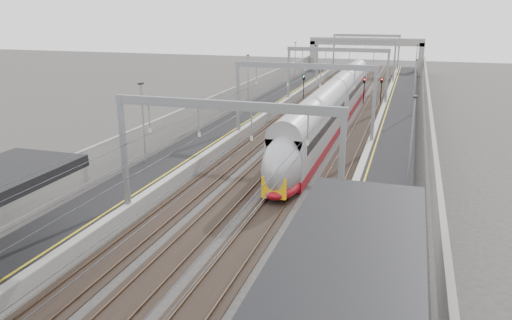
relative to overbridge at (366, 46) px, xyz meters
The scene contains 11 objects.
platform_left 55.79m from the overbridge, 98.28° to the right, with size 4.00×120.00×1.00m, color black.
platform_right 55.79m from the overbridge, 81.72° to the right, with size 4.00×120.00×1.00m, color black.
tracks 55.25m from the overbridge, 90.00° to the right, with size 11.40×140.00×0.20m.
overhead_line 48.39m from the overbridge, 90.00° to the right, with size 13.00×140.00×6.60m.
overbridge is the anchor object (origin of this frame).
wall_left 56.25m from the overbridge, 101.51° to the right, with size 0.30×120.00×3.20m, color slate.
wall_right 56.25m from the overbridge, 78.49° to the right, with size 0.30×120.00×3.20m, color slate.
train 51.50m from the overbridge, 88.33° to the right, with size 2.60×47.34×4.11m.
signal_green 34.01m from the overbridge, 98.83° to the right, with size 0.32×0.32×3.48m.
signal_red_near 34.22m from the overbridge, 84.61° to the right, with size 0.32×0.32×3.48m.
signal_red_far 33.58m from the overbridge, 80.71° to the right, with size 0.32×0.32×3.48m.
Camera 1 is at (9.36, -2.27, 12.16)m, focal length 35.00 mm.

